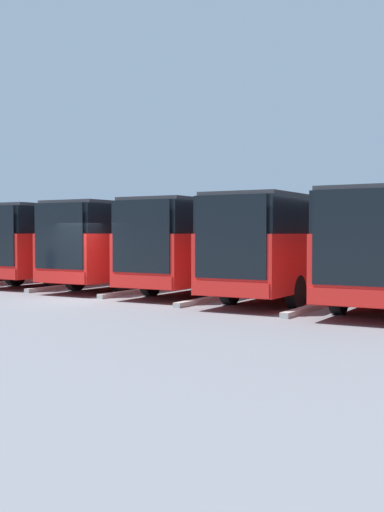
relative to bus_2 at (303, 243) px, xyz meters
The scene contains 12 objects.
ground_plane 7.74m from the bus_2, 43.89° to the left, with size 600.00×600.00×0.00m, color slate.
curb_divider_1 3.13m from the bus_2, 134.35° to the left, with size 0.24×7.14×0.15m, color #9E9E99.
bus_2 is the anchor object (origin of this frame).
curb_divider_2 3.00m from the bus_2, 41.91° to the left, with size 0.24×7.14×0.15m, color #9E9E99.
bus_3 3.65m from the bus_2, ahead, with size 3.53×11.16×3.31m.
curb_divider_3 5.80m from the bus_2, 11.21° to the left, with size 0.24×7.14×0.15m, color #9E9E99.
bus_4 7.23m from the bus_2, ahead, with size 3.53×11.16×3.31m.
curb_divider_4 9.26m from the bus_2, ahead, with size 0.24×7.14×0.15m, color #9E9E99.
bus_5 10.84m from the bus_2, ahead, with size 3.53×11.16×3.31m.
curb_divider_5 12.80m from the bus_2, ahead, with size 0.24×7.14×0.15m, color #9E9E99.
bus_6 14.43m from the bus_2, ahead, with size 3.53×11.16×3.31m.
station_building 20.52m from the bus_2, 74.71° to the right, with size 38.07×16.30×4.06m.
Camera 1 is at (-15.25, 14.56, 2.17)m, focal length 45.00 mm.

